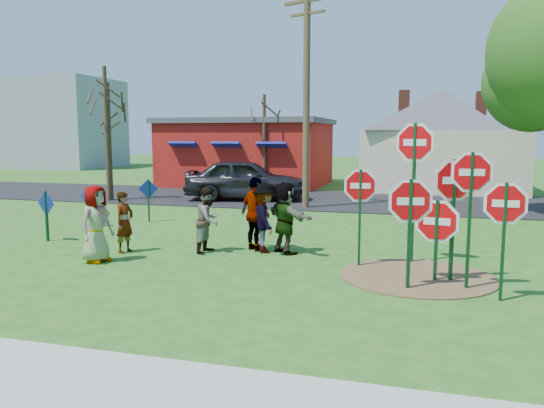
% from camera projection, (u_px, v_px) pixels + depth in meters
% --- Properties ---
extents(ground, '(120.00, 120.00, 0.00)m').
position_uv_depth(ground, '(232.00, 254.00, 13.27)').
color(ground, '#265819').
rests_on(ground, ground).
extents(sidewalk, '(22.00, 1.80, 0.08)m').
position_uv_depth(sidewalk, '(27.00, 378.00, 6.39)').
color(sidewalk, '#9E9E99').
rests_on(sidewalk, ground).
extents(road, '(120.00, 7.50, 0.04)m').
position_uv_depth(road, '(318.00, 200.00, 24.24)').
color(road, black).
rests_on(road, ground).
extents(dirt_patch, '(3.20, 3.20, 0.03)m').
position_uv_depth(dirt_patch, '(417.00, 276.00, 11.10)').
color(dirt_patch, brown).
rests_on(dirt_patch, ground).
extents(red_building, '(9.40, 7.69, 3.90)m').
position_uv_depth(red_building, '(248.00, 152.00, 31.66)').
color(red_building, maroon).
rests_on(red_building, ground).
extents(cream_house, '(9.40, 9.40, 6.50)m').
position_uv_depth(cream_house, '(442.00, 136.00, 28.59)').
color(cream_house, beige).
rests_on(cream_house, ground).
extents(distant_building, '(10.00, 8.00, 8.00)m').
position_uv_depth(distant_building, '(58.00, 124.00, 48.92)').
color(distant_building, '#8C939E').
rests_on(distant_building, ground).
extents(stop_sign_a, '(1.13, 0.27, 2.29)m').
position_uv_depth(stop_sign_a, '(410.00, 210.00, 10.03)').
color(stop_sign_a, '#103C1D').
rests_on(stop_sign_a, ground).
extents(stop_sign_b, '(1.16, 0.36, 3.39)m').
position_uv_depth(stop_sign_b, '(415.00, 157.00, 12.04)').
color(stop_sign_b, '#103C1D').
rests_on(stop_sign_b, ground).
extents(stop_sign_c, '(1.05, 0.12, 2.78)m').
position_uv_depth(stop_sign_c, '(471.00, 188.00, 9.97)').
color(stop_sign_c, '#103C1D').
rests_on(stop_sign_c, ground).
extents(stop_sign_d, '(1.07, 0.44, 2.63)m').
position_uv_depth(stop_sign_d, '(454.00, 190.00, 10.55)').
color(stop_sign_d, '#103C1D').
rests_on(stop_sign_d, ground).
extents(stop_sign_e, '(1.18, 0.22, 1.83)m').
position_uv_depth(stop_sign_e, '(437.00, 225.00, 10.65)').
color(stop_sign_e, '#103C1D').
rests_on(stop_sign_e, ground).
extents(stop_sign_f, '(1.02, 0.07, 2.27)m').
position_uv_depth(stop_sign_f, '(505.00, 212.00, 9.32)').
color(stop_sign_f, '#103C1D').
rests_on(stop_sign_f, ground).
extents(stop_sign_g, '(1.00, 0.16, 2.34)m').
position_uv_depth(stop_sign_g, '(360.00, 195.00, 11.80)').
color(stop_sign_g, '#103C1D').
rests_on(stop_sign_g, ground).
extents(blue_diamond_b, '(0.68, 0.23, 1.42)m').
position_uv_depth(blue_diamond_b, '(46.00, 210.00, 14.75)').
color(blue_diamond_b, '#103C1D').
rests_on(blue_diamond_b, ground).
extents(blue_diamond_c, '(0.65, 0.21, 1.32)m').
position_uv_depth(blue_diamond_c, '(88.00, 202.00, 17.06)').
color(blue_diamond_c, '#103C1D').
rests_on(blue_diamond_c, ground).
extents(blue_diamond_d, '(0.63, 0.26, 1.48)m').
position_uv_depth(blue_diamond_d, '(148.00, 195.00, 18.02)').
color(blue_diamond_d, '#103C1D').
rests_on(blue_diamond_d, ground).
extents(person_a, '(0.73, 0.97, 1.81)m').
position_uv_depth(person_a, '(96.00, 224.00, 12.31)').
color(person_a, '#373886').
rests_on(person_a, ground).
extents(person_b, '(0.47, 0.62, 1.54)m').
position_uv_depth(person_b, '(125.00, 222.00, 13.36)').
color(person_b, '#287264').
rests_on(person_b, ground).
extents(person_c, '(0.68, 0.84, 1.64)m').
position_uv_depth(person_c, '(208.00, 220.00, 13.37)').
color(person_c, brown).
rests_on(person_c, ground).
extents(person_d, '(1.09, 1.31, 1.77)m').
position_uv_depth(person_d, '(265.00, 218.00, 13.33)').
color(person_d, '#36363B').
rests_on(person_d, ground).
extents(person_e, '(1.17, 1.04, 1.90)m').
position_uv_depth(person_e, '(255.00, 214.00, 13.54)').
color(person_e, '#4A2B51').
rests_on(person_e, ground).
extents(person_f, '(1.60, 1.51, 1.80)m').
position_uv_depth(person_f, '(285.00, 218.00, 13.23)').
color(person_f, '#235429').
rests_on(person_f, ground).
extents(suv, '(5.76, 3.22, 1.85)m').
position_uv_depth(suv, '(246.00, 179.00, 23.93)').
color(suv, '#2D2C31').
rests_on(suv, road).
extents(utility_pole, '(2.03, 0.87, 8.69)m').
position_uv_depth(utility_pole, '(306.00, 94.00, 20.92)').
color(utility_pole, '#4C3823').
rests_on(utility_pole, ground).
extents(bare_tree_west, '(1.80, 1.80, 5.93)m').
position_uv_depth(bare_tree_west, '(106.00, 115.00, 23.29)').
color(bare_tree_west, '#382819').
rests_on(bare_tree_west, ground).
extents(bare_tree_east, '(1.80, 1.80, 5.03)m').
position_uv_depth(bare_tree_east, '(264.00, 129.00, 27.50)').
color(bare_tree_east, '#382819').
rests_on(bare_tree_east, ground).
extents(bare_tree_mid, '(1.80, 1.80, 5.26)m').
position_uv_depth(bare_tree_mid, '(109.00, 125.00, 23.62)').
color(bare_tree_mid, '#382819').
rests_on(bare_tree_mid, ground).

